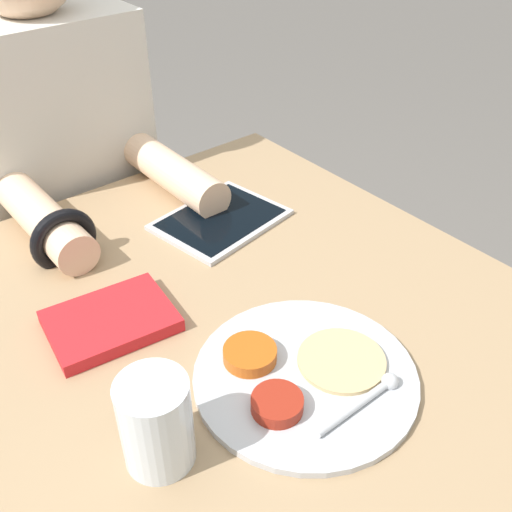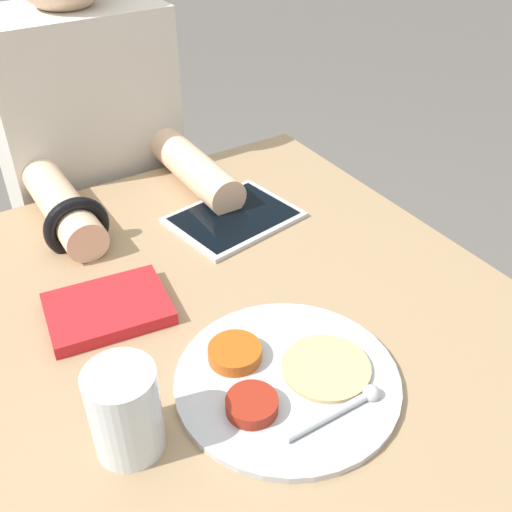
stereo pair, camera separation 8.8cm
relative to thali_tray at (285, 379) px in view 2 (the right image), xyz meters
name	(u,v)px [view 2 (the right image)]	position (x,y,z in m)	size (l,w,h in m)	color
dining_table	(219,494)	(-0.04, 0.13, -0.39)	(0.92, 0.97, 0.77)	#9E7F5B
thali_tray	(285,379)	(0.00, 0.00, 0.00)	(0.29, 0.29, 0.03)	#B7BABF
red_notebook	(108,309)	(-0.14, 0.24, 0.00)	(0.18, 0.15, 0.02)	silver
tablet_device	(234,218)	(0.14, 0.36, 0.00)	(0.24, 0.20, 0.01)	#B7B7BC
person_diner	(106,226)	(0.01, 0.73, -0.18)	(0.36, 0.47, 1.25)	black
drinking_glass	(125,411)	(-0.20, 0.02, 0.05)	(0.08, 0.08, 0.12)	silver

